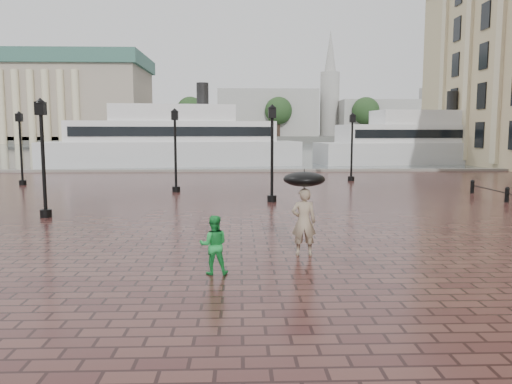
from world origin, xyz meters
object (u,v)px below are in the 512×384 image
(street_lamps, at_px, (182,150))
(ferry_near, at_px, (173,141))
(child_pedestrian, at_px, (214,245))
(ferry_far, at_px, (426,142))
(adult_pedestrian, at_px, (304,222))

(street_lamps, relative_size, ferry_near, 0.86)
(child_pedestrian, bearing_deg, ferry_near, -83.62)
(street_lamps, height_order, child_pedestrian, street_lamps)
(child_pedestrian, bearing_deg, ferry_far, -118.98)
(street_lamps, distance_m, child_pedestrian, 15.86)
(ferry_near, bearing_deg, child_pedestrian, -89.88)
(street_lamps, xyz_separation_m, ferry_far, (22.42, 24.44, -0.08))
(child_pedestrian, relative_size, ferry_near, 0.05)
(adult_pedestrian, bearing_deg, ferry_near, -74.77)
(child_pedestrian, bearing_deg, adult_pedestrian, -146.01)
(adult_pedestrian, relative_size, ferry_near, 0.07)
(child_pedestrian, xyz_separation_m, ferry_far, (19.93, 40.01, 1.56))
(street_lamps, bearing_deg, child_pedestrian, -80.92)
(ferry_near, height_order, ferry_far, ferry_near)
(adult_pedestrian, height_order, child_pedestrian, adult_pedestrian)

